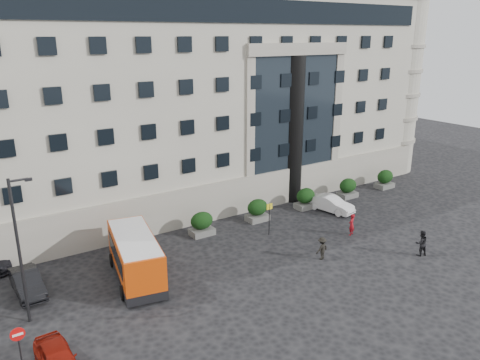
# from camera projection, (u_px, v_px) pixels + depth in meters

# --- Properties ---
(ground) EXTENTS (120.00, 120.00, 0.00)m
(ground) POSITION_uv_depth(u_px,v_px,m) (246.00, 282.00, 28.97)
(ground) COLOR black
(ground) RESTS_ON ground
(civic_building) EXTENTS (44.00, 24.00, 18.00)m
(civic_building) POSITION_uv_depth(u_px,v_px,m) (173.00, 93.00, 46.95)
(civic_building) COLOR #A49F91
(civic_building) RESTS_ON ground
(entrance_column) EXTENTS (1.80, 1.80, 13.00)m
(entrance_column) POSITION_uv_depth(u_px,v_px,m) (293.00, 131.00, 41.54)
(entrance_column) COLOR black
(entrance_column) RESTS_ON ground
(hedge_a) EXTENTS (1.80, 1.26, 1.84)m
(hedge_a) POSITION_uv_depth(u_px,v_px,m) (137.00, 239.00, 32.79)
(hedge_a) COLOR #545452
(hedge_a) RESTS_ON ground
(hedge_b) EXTENTS (1.80, 1.26, 1.84)m
(hedge_b) POSITION_uv_depth(u_px,v_px,m) (202.00, 224.00, 35.53)
(hedge_b) COLOR #545452
(hedge_b) RESTS_ON ground
(hedge_c) EXTENTS (1.80, 1.26, 1.84)m
(hedge_c) POSITION_uv_depth(u_px,v_px,m) (257.00, 210.00, 38.27)
(hedge_c) COLOR #545452
(hedge_c) RESTS_ON ground
(hedge_d) EXTENTS (1.80, 1.26, 1.84)m
(hedge_d) POSITION_uv_depth(u_px,v_px,m) (306.00, 198.00, 41.01)
(hedge_d) COLOR #545452
(hedge_d) RESTS_ON ground
(hedge_e) EXTENTS (1.80, 1.26, 1.84)m
(hedge_e) POSITION_uv_depth(u_px,v_px,m) (348.00, 188.00, 43.75)
(hedge_e) COLOR #545452
(hedge_e) RESTS_ON ground
(hedge_f) EXTENTS (1.80, 1.26, 1.84)m
(hedge_f) POSITION_uv_depth(u_px,v_px,m) (385.00, 179.00, 46.49)
(hedge_f) COLOR #545452
(hedge_f) RESTS_ON ground
(street_lamp) EXTENTS (1.16, 0.18, 8.00)m
(street_lamp) POSITION_uv_depth(u_px,v_px,m) (20.00, 247.00, 23.76)
(street_lamp) COLOR #262628
(street_lamp) RESTS_ON ground
(bus_stop_sign) EXTENTS (0.50, 0.08, 2.52)m
(bus_stop_sign) POSITION_uv_depth(u_px,v_px,m) (269.00, 214.00, 35.33)
(bus_stop_sign) COLOR #262628
(bus_stop_sign) RESTS_ON ground
(no_entry_sign) EXTENTS (0.64, 0.16, 2.32)m
(no_entry_sign) POSITION_uv_depth(u_px,v_px,m) (19.00, 341.00, 20.80)
(no_entry_sign) COLOR #262628
(no_entry_sign) RESTS_ON ground
(minibus) EXTENTS (3.64, 7.21, 2.87)m
(minibus) POSITION_uv_depth(u_px,v_px,m) (135.00, 256.00, 28.94)
(minibus) COLOR #CA3F09
(minibus) RESTS_ON ground
(parked_car_a) EXTENTS (1.67, 3.82, 1.28)m
(parked_car_a) POSITION_uv_depth(u_px,v_px,m) (57.00, 359.00, 21.17)
(parked_car_a) COLOR maroon
(parked_car_a) RESTS_ON ground
(parked_car_b) EXTENTS (1.56, 4.13, 1.35)m
(parked_car_b) POSITION_uv_depth(u_px,v_px,m) (27.00, 283.00, 27.58)
(parked_car_b) COLOR black
(parked_car_b) RESTS_ON ground
(white_taxi) EXTENTS (2.36, 4.36, 1.36)m
(white_taxi) POSITION_uv_depth(u_px,v_px,m) (331.00, 204.00, 40.37)
(white_taxi) COLOR silver
(white_taxi) RESTS_ON ground
(pedestrian_a) EXTENTS (0.73, 0.61, 1.70)m
(pedestrian_a) POSITION_uv_depth(u_px,v_px,m) (352.00, 225.00, 35.55)
(pedestrian_a) COLOR maroon
(pedestrian_a) RESTS_ON ground
(pedestrian_b) EXTENTS (1.06, 0.93, 1.84)m
(pedestrian_b) POSITION_uv_depth(u_px,v_px,m) (421.00, 243.00, 32.24)
(pedestrian_b) COLOR black
(pedestrian_b) RESTS_ON ground
(pedestrian_c) EXTENTS (1.11, 0.73, 1.60)m
(pedestrian_c) POSITION_uv_depth(u_px,v_px,m) (322.00, 248.00, 31.71)
(pedestrian_c) COLOR black
(pedestrian_c) RESTS_ON ground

